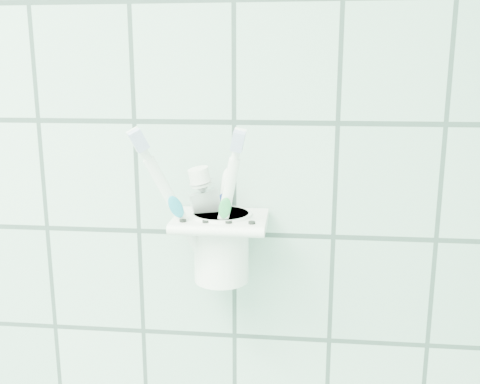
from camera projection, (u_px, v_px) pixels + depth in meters
The scene contains 6 objects.
holder_bracket at pixel (221, 222), 0.68m from camera, with size 0.12×0.10×0.04m.
cup at pixel (221, 244), 0.69m from camera, with size 0.08×0.08×0.09m.
toothbrush_pink at pixel (211, 192), 0.68m from camera, with size 0.08×0.07×0.21m.
toothbrush_blue at pixel (213, 206), 0.68m from camera, with size 0.03×0.07×0.18m.
toothbrush_orange at pixel (211, 197), 0.68m from camera, with size 0.05×0.06×0.21m.
toothpaste_tube at pixel (220, 210), 0.70m from camera, with size 0.06×0.04×0.15m.
Camera 1 is at (0.76, 0.50, 1.47)m, focal length 40.00 mm.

